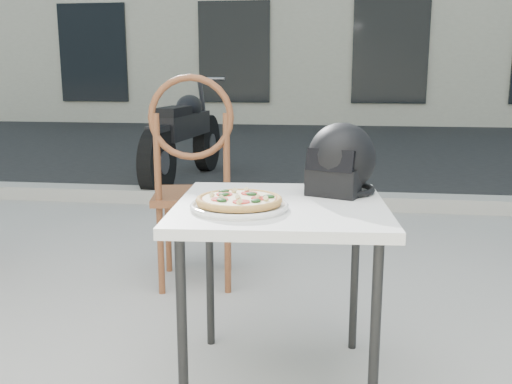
# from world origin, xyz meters

# --- Properties ---
(street_asphalt) EXTENTS (30.00, 8.00, 0.00)m
(street_asphalt) POSITION_xyz_m (0.00, 7.00, 0.00)
(street_asphalt) COLOR black
(street_asphalt) RESTS_ON ground
(curb) EXTENTS (30.00, 0.25, 0.12)m
(curb) POSITION_xyz_m (0.00, 3.00, 0.06)
(curb) COLOR #9D9B93
(curb) RESTS_ON ground
(cafe_table_main) EXTENTS (0.78, 0.78, 0.69)m
(cafe_table_main) POSITION_xyz_m (0.40, 0.08, 0.63)
(cafe_table_main) COLOR white
(cafe_table_main) RESTS_ON ground
(plate) EXTENTS (0.39, 0.39, 0.02)m
(plate) POSITION_xyz_m (0.27, -0.04, 0.70)
(plate) COLOR white
(plate) RESTS_ON cafe_table_main
(pizza) EXTENTS (0.36, 0.36, 0.04)m
(pizza) POSITION_xyz_m (0.27, -0.04, 0.73)
(pizza) COLOR #C69148
(pizza) RESTS_ON plate
(helmet) EXTENTS (0.34, 0.34, 0.27)m
(helmet) POSITION_xyz_m (0.61, 0.28, 0.81)
(helmet) COLOR black
(helmet) RESTS_ON cafe_table_main
(cafe_chair_main) EXTENTS (0.51, 0.51, 1.14)m
(cafe_chair_main) POSITION_xyz_m (-0.14, 1.00, 0.63)
(cafe_chair_main) COLOR brown
(cafe_chair_main) RESTS_ON ground
(motorcycle) EXTENTS (0.57, 2.21, 1.10)m
(motorcycle) POSITION_xyz_m (-0.98, 3.96, 0.48)
(motorcycle) COLOR black
(motorcycle) RESTS_ON street_asphalt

